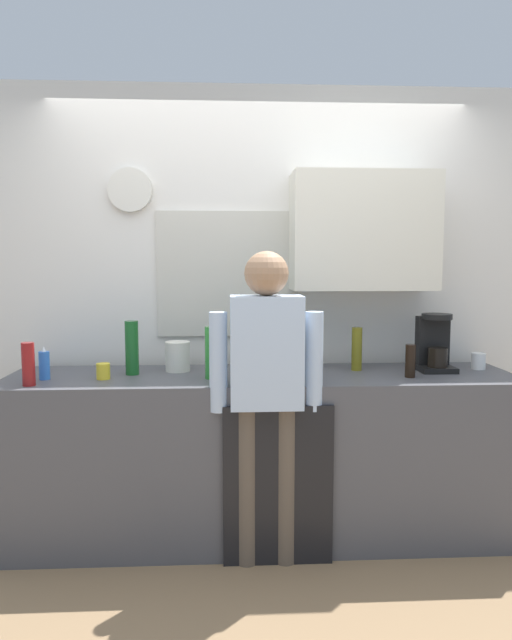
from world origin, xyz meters
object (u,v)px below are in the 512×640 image
object	(u,v)px
bottle_olive_oil	(357,349)
storage_canister	(178,356)
person_at_sink	(266,382)
mixing_bowl	(282,372)
bottle_green_wine	(132,348)
dish_soap	(44,365)
bottle_clear_soda	(213,353)
bottle_dark_sauce	(410,361)
cup_yellow_cup	(103,371)
bottle_red_vinegar	(28,364)
cup_white_mug	(478,361)
potted_plant	(265,346)
coffee_maker	(434,345)

from	to	relation	value
bottle_olive_oil	storage_canister	distance (m)	1.03
person_at_sink	mixing_bowl	bearing A→B (deg)	61.86
bottle_green_wine	dish_soap	size ratio (longest dim) A/B	1.67
bottle_clear_soda	mixing_bowl	xyz separation A→B (m)	(0.37, -0.05, -0.10)
bottle_dark_sauce	person_at_sink	distance (m)	0.82
cup_yellow_cup	storage_canister	bearing A→B (deg)	27.89
cup_yellow_cup	mixing_bowl	distance (m)	0.96
person_at_sink	bottle_red_vinegar	bearing A→B (deg)	177.33
cup_yellow_cup	cup_white_mug	bearing A→B (deg)	4.47
bottle_clear_soda	storage_canister	world-z (taller)	bottle_clear_soda
cup_white_mug	bottle_clear_soda	bearing A→B (deg)	-173.48
bottle_olive_oil	dish_soap	distance (m)	1.73
bottle_green_wine	bottle_olive_oil	size ratio (longest dim) A/B	1.20
bottle_olive_oil	person_at_sink	size ratio (longest dim) A/B	0.16
dish_soap	bottle_clear_soda	bearing A→B (deg)	-1.15
bottle_green_wine	potted_plant	distance (m)	0.76
dish_soap	person_at_sink	xyz separation A→B (m)	(1.17, -0.23, -0.05)
bottle_clear_soda	bottle_olive_oil	xyz separation A→B (m)	(0.82, 0.18, -0.01)
bottle_clear_soda	potted_plant	world-z (taller)	bottle_clear_soda
potted_plant	person_at_sink	bearing A→B (deg)	-93.24
cup_yellow_cup	person_at_sink	xyz separation A→B (m)	(0.86, -0.23, -0.02)
cup_white_mug	mixing_bowl	xyz separation A→B (m)	(-1.17, -0.22, -0.01)
mixing_bowl	bottle_green_wine	bearing A→B (deg)	168.07
dish_soap	storage_canister	xyz separation A→B (m)	(0.69, 0.19, 0.01)
bottle_clear_soda	dish_soap	world-z (taller)	bottle_clear_soda
cup_white_mug	dish_soap	distance (m)	2.44
mixing_bowl	bottle_red_vinegar	bearing A→B (deg)	-176.34
coffee_maker	cup_white_mug	xyz separation A→B (m)	(0.27, 0.02, -0.10)
bottle_red_vinegar	person_at_sink	xyz separation A→B (m)	(1.20, -0.09, -0.08)
cup_yellow_cup	coffee_maker	bearing A→B (deg)	4.66
bottle_clear_soda	bottle_dark_sauce	world-z (taller)	bottle_clear_soda
coffee_maker	dish_soap	distance (m)	2.17
bottle_clear_soda	bottle_red_vinegar	size ratio (longest dim) A/B	1.27
bottle_green_wine	potted_plant	bearing A→B (deg)	9.62
storage_canister	cup_white_mug	bearing A→B (deg)	-1.11
cup_white_mug	dish_soap	size ratio (longest dim) A/B	0.53
potted_plant	person_at_sink	distance (m)	0.48
bottle_clear_soda	bottle_red_vinegar	xyz separation A→B (m)	(-0.93, -0.13, -0.03)
bottle_red_vinegar	cup_yellow_cup	distance (m)	0.37
bottle_green_wine	coffee_maker	bearing A→B (deg)	1.15
dish_soap	storage_canister	world-z (taller)	dish_soap
bottle_green_wine	bottle_dark_sauce	world-z (taller)	bottle_green_wine
coffee_maker	person_at_sink	world-z (taller)	person_at_sink
cup_yellow_cup	storage_canister	world-z (taller)	storage_canister
bottle_olive_oil	cup_white_mug	distance (m)	0.72
bottle_green_wine	dish_soap	world-z (taller)	bottle_green_wine
bottle_red_vinegar	bottle_dark_sauce	bearing A→B (deg)	2.85
coffee_maker	person_at_sink	bearing A→B (deg)	-159.30
bottle_clear_soda	cup_yellow_cup	xyz separation A→B (m)	(-0.59, 0.01, -0.10)
bottle_green_wine	bottle_red_vinegar	world-z (taller)	bottle_green_wine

